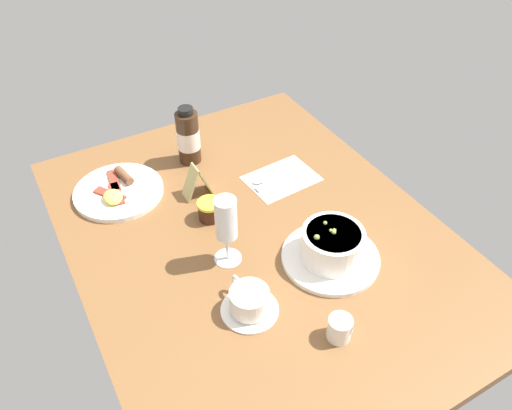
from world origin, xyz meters
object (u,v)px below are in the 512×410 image
Objects in this scene: wine_glass at (226,222)px; porridge_bowl at (332,247)px; menu_card at (197,181)px; cutlery_setting at (280,178)px; breakfast_plate at (118,191)px; creamer_jug at (341,328)px; jam_jar at (210,210)px; sauce_bottle_brown at (188,137)px; coffee_cup at (249,302)px.

porridge_bowl is at bearing -120.16° from wine_glass.
wine_glass reaches higher than menu_card.
cutlery_setting is 43.06cm from breakfast_plate.
jam_jar is (43.63, 7.51, -0.12)cm from creamer_jug.
sauce_bottle_brown is (39.00, -7.93, -3.71)cm from wine_glass.
sauce_bottle_brown is 0.73× the size of breakfast_plate.
cutlery_setting is 1.11× the size of wine_glass.
menu_card is at bearing -119.34° from breakfast_plate.
coffee_cup is 0.56× the size of breakfast_plate.
porridge_bowl reaches higher than breakfast_plate.
breakfast_plate is (20.05, 17.00, -1.65)cm from jam_jar.
breakfast_plate is at bearing 60.66° from menu_card.
menu_card is at bearing -6.35° from jam_jar.
jam_jar is at bearing 9.76° from creamer_jug.
coffee_cup is 29.82cm from jam_jar.
creamer_jug is 0.65× the size of menu_card.
menu_card is at bearing -8.14° from wine_glass.
porridge_bowl is at bearing -166.46° from sauce_bottle_brown.
sauce_bottle_brown is 24.01cm from breakfast_plate.
menu_card is (9.88, -1.10, 1.83)cm from jam_jar.
porridge_bowl is 57.84cm from breakfast_plate.
sauce_bottle_brown is at bearing -11.14° from coffee_cup.
sauce_bottle_brown reaches higher than porridge_bowl.
breakfast_plate is 21.05cm from menu_card.
creamer_jug is 32.11cm from wine_glass.
sauce_bottle_brown is at bearing -78.48° from breakfast_plate.
jam_jar is at bearing 167.28° from sauce_bottle_brown.
coffee_cup is (-3.32, 22.86, -1.24)cm from porridge_bowl.
porridge_bowl is 1.14× the size of cutlery_setting.
menu_card is at bearing -8.94° from coffee_cup.
menu_card is (39.26, -6.18, 1.60)cm from coffee_cup.
porridge_bowl is at bearing -30.32° from creamer_jug.
jam_jar is 26.34cm from breakfast_plate.
breakfast_plate is at bearing 23.04° from wine_glass.
wine_glass is (11.71, 20.15, 7.42)cm from porridge_bowl.
porridge_bowl is at bearing -145.70° from jam_jar.
sauce_bottle_brown reaches higher than cutlery_setting.
menu_card reaches higher than coffee_cup.
breakfast_plate is at bearing 101.52° from sauce_bottle_brown.
cutlery_setting is at bearing -78.74° from jam_jar.
breakfast_plate is (49.43, 11.92, -1.87)cm from coffee_cup.
cutlery_setting is 23.09cm from menu_card.
wine_glass is (-18.97, 25.56, 11.23)cm from cutlery_setting.
menu_card reaches higher than creamer_jug.
wine_glass is 38.84cm from breakfast_plate.
wine_glass is at bearing 171.86° from menu_card.
menu_card is (24.23, -3.47, -7.06)cm from wine_glass.
porridge_bowl is at bearing -142.98° from breakfast_plate.
wine_glass is at bearing 18.64° from creamer_jug.
cutlery_setting is 2.18× the size of menu_card.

